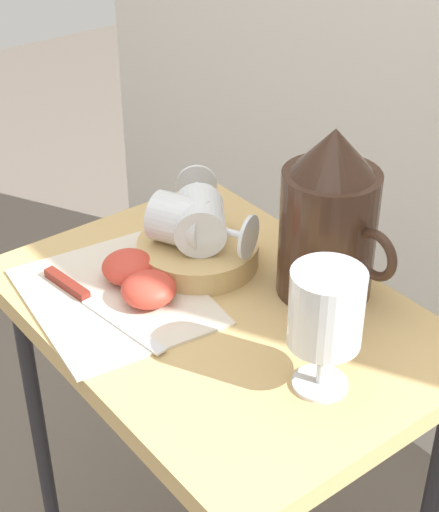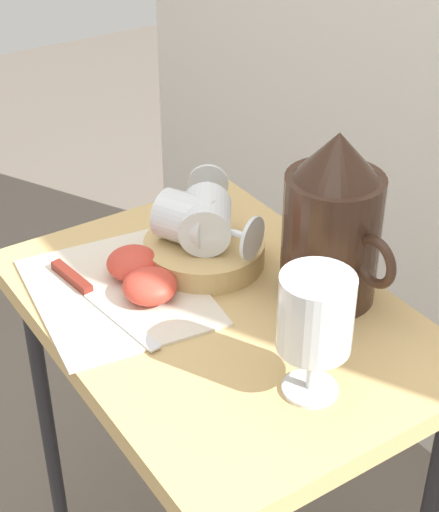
{
  "view_description": "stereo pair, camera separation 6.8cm",
  "coord_description": "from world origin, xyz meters",
  "px_view_note": "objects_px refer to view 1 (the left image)",
  "views": [
    {
      "loc": [
        0.67,
        -0.52,
        1.3
      ],
      "look_at": [
        0.0,
        0.0,
        0.75
      ],
      "focal_mm": 57.55,
      "sensor_mm": 36.0,
      "label": 1
    },
    {
      "loc": [
        0.71,
        -0.47,
        1.3
      ],
      "look_at": [
        0.0,
        0.0,
        0.75
      ],
      "focal_mm": 57.55,
      "sensor_mm": 36.0,
      "label": 2
    }
  ],
  "objects_px": {
    "wine_glass_upright": "(327,314)",
    "knife": "(85,297)",
    "table": "(220,351)",
    "pitcher": "(328,229)",
    "apple_half_right": "(149,289)",
    "apple_half_left": "(128,267)",
    "wine_glass_tipped_near": "(185,221)",
    "wine_glass_tipped_far": "(199,218)",
    "basket_tray": "(198,252)"
  },
  "relations": [
    {
      "from": "wine_glass_upright",
      "to": "knife",
      "type": "distance_m",
      "value": 0.34
    },
    {
      "from": "apple_half_left",
      "to": "knife",
      "type": "xyz_separation_m",
      "value": [
        0.01,
        -0.07,
        -0.02
      ]
    },
    {
      "from": "wine_glass_upright",
      "to": "apple_half_left",
      "type": "distance_m",
      "value": 0.32
    },
    {
      "from": "table",
      "to": "apple_half_right",
      "type": "xyz_separation_m",
      "value": [
        -0.06,
        -0.07,
        0.09
      ]
    },
    {
      "from": "wine_glass_tipped_far",
      "to": "basket_tray",
      "type": "bearing_deg",
      "value": -69.37
    },
    {
      "from": "pitcher",
      "to": "wine_glass_tipped_near",
      "type": "xyz_separation_m",
      "value": [
        -0.16,
        -0.11,
        -0.02
      ]
    },
    {
      "from": "apple_half_left",
      "to": "apple_half_right",
      "type": "distance_m",
      "value": 0.06
    },
    {
      "from": "apple_half_left",
      "to": "table",
      "type": "bearing_deg",
      "value": 25.67
    },
    {
      "from": "table",
      "to": "wine_glass_tipped_far",
      "type": "distance_m",
      "value": 0.18
    },
    {
      "from": "basket_tray",
      "to": "wine_glass_tipped_near",
      "type": "distance_m",
      "value": 0.06
    },
    {
      "from": "wine_glass_upright",
      "to": "apple_half_left",
      "type": "xyz_separation_m",
      "value": [
        -0.31,
        -0.06,
        -0.08
      ]
    },
    {
      "from": "apple_half_left",
      "to": "knife",
      "type": "distance_m",
      "value": 0.07
    },
    {
      "from": "pitcher",
      "to": "wine_glass_upright",
      "type": "distance_m",
      "value": 0.19
    },
    {
      "from": "apple_half_left",
      "to": "apple_half_right",
      "type": "height_order",
      "value": "same"
    },
    {
      "from": "pitcher",
      "to": "wine_glass_upright",
      "type": "xyz_separation_m",
      "value": [
        0.13,
        -0.13,
        0.01
      ]
    },
    {
      "from": "apple_half_left",
      "to": "pitcher",
      "type": "bearing_deg",
      "value": 48.11
    },
    {
      "from": "table",
      "to": "pitcher",
      "type": "relative_size",
      "value": 2.88
    },
    {
      "from": "pitcher",
      "to": "wine_glass_tipped_far",
      "type": "xyz_separation_m",
      "value": [
        -0.16,
        -0.09,
        -0.02
      ]
    },
    {
      "from": "wine_glass_upright",
      "to": "wine_glass_tipped_near",
      "type": "xyz_separation_m",
      "value": [
        -0.29,
        0.02,
        -0.03
      ]
    },
    {
      "from": "wine_glass_tipped_far",
      "to": "wine_glass_upright",
      "type": "bearing_deg",
      "value": -8.77
    },
    {
      "from": "basket_tray",
      "to": "wine_glass_tipped_far",
      "type": "xyz_separation_m",
      "value": [
        -0.0,
        0.0,
        0.05
      ]
    },
    {
      "from": "table",
      "to": "wine_glass_tipped_far",
      "type": "relative_size",
      "value": 4.2
    },
    {
      "from": "apple_half_right",
      "to": "pitcher",
      "type": "bearing_deg",
      "value": 60.44
    },
    {
      "from": "apple_half_right",
      "to": "knife",
      "type": "relative_size",
      "value": 0.31
    },
    {
      "from": "pitcher",
      "to": "apple_half_left",
      "type": "height_order",
      "value": "pitcher"
    },
    {
      "from": "wine_glass_tipped_far",
      "to": "knife",
      "type": "distance_m",
      "value": 0.19
    },
    {
      "from": "wine_glass_upright",
      "to": "wine_glass_tipped_near",
      "type": "relative_size",
      "value": 1.0
    },
    {
      "from": "basket_tray",
      "to": "knife",
      "type": "xyz_separation_m",
      "value": [
        -0.02,
        -0.17,
        -0.01
      ]
    },
    {
      "from": "basket_tray",
      "to": "apple_half_left",
      "type": "distance_m",
      "value": 0.1
    },
    {
      "from": "pitcher",
      "to": "wine_glass_tipped_far",
      "type": "distance_m",
      "value": 0.18
    },
    {
      "from": "apple_half_left",
      "to": "basket_tray",
      "type": "bearing_deg",
      "value": 78.67
    },
    {
      "from": "table",
      "to": "basket_tray",
      "type": "distance_m",
      "value": 0.14
    },
    {
      "from": "knife",
      "to": "basket_tray",
      "type": "bearing_deg",
      "value": 84.97
    },
    {
      "from": "basket_tray",
      "to": "apple_half_right",
      "type": "distance_m",
      "value": 0.12
    },
    {
      "from": "pitcher",
      "to": "wine_glass_tipped_near",
      "type": "relative_size",
      "value": 1.5
    },
    {
      "from": "wine_glass_tipped_far",
      "to": "apple_half_left",
      "type": "relative_size",
      "value": 2.22
    },
    {
      "from": "apple_half_right",
      "to": "table",
      "type": "bearing_deg",
      "value": 46.64
    },
    {
      "from": "wine_glass_tipped_near",
      "to": "basket_tray",
      "type": "bearing_deg",
      "value": 67.54
    },
    {
      "from": "pitcher",
      "to": "knife",
      "type": "bearing_deg",
      "value": -122.5
    },
    {
      "from": "table",
      "to": "wine_glass_upright",
      "type": "height_order",
      "value": "wine_glass_upright"
    },
    {
      "from": "basket_tray",
      "to": "wine_glass_tipped_near",
      "type": "xyz_separation_m",
      "value": [
        -0.01,
        -0.02,
        0.05
      ]
    },
    {
      "from": "pitcher",
      "to": "wine_glass_upright",
      "type": "height_order",
      "value": "pitcher"
    },
    {
      "from": "wine_glass_tipped_near",
      "to": "apple_half_right",
      "type": "relative_size",
      "value": 2.15
    },
    {
      "from": "pitcher",
      "to": "apple_half_right",
      "type": "height_order",
      "value": "pitcher"
    },
    {
      "from": "basket_tray",
      "to": "apple_half_left",
      "type": "xyz_separation_m",
      "value": [
        -0.02,
        -0.1,
        0.01
      ]
    },
    {
      "from": "wine_glass_tipped_near",
      "to": "knife",
      "type": "relative_size",
      "value": 0.66
    },
    {
      "from": "table",
      "to": "pitcher",
      "type": "distance_m",
      "value": 0.22
    },
    {
      "from": "pitcher",
      "to": "wine_glass_tipped_near",
      "type": "bearing_deg",
      "value": -145.65
    },
    {
      "from": "pitcher",
      "to": "knife",
      "type": "relative_size",
      "value": 0.99
    },
    {
      "from": "apple_half_right",
      "to": "wine_glass_upright",
      "type": "bearing_deg",
      "value": 15.23
    }
  ]
}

